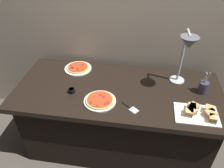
% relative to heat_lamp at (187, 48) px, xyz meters
% --- Properties ---
extents(ground_plane, '(8.00, 8.00, 0.00)m').
position_rel_heat_lamp_xyz_m(ground_plane, '(-0.55, -0.10, -1.17)').
color(ground_plane, '#4C443D').
extents(back_wall, '(4.40, 0.04, 2.40)m').
position_rel_heat_lamp_xyz_m(back_wall, '(-0.55, 0.40, 0.03)').
color(back_wall, tan).
rests_on(back_wall, ground_plane).
extents(buffet_table, '(1.90, 0.84, 0.76)m').
position_rel_heat_lamp_xyz_m(buffet_table, '(-0.55, -0.10, -0.79)').
color(buffet_table, black).
rests_on(buffet_table, ground_plane).
extents(heat_lamp, '(0.15, 0.29, 0.53)m').
position_rel_heat_lamp_xyz_m(heat_lamp, '(0.00, 0.00, 0.00)').
color(heat_lamp, '#B7BABF').
rests_on(heat_lamp, buffet_table).
extents(pizza_plate_front, '(0.28, 0.28, 0.03)m').
position_rel_heat_lamp_xyz_m(pizza_plate_front, '(-1.00, 0.17, -0.40)').
color(pizza_plate_front, white).
rests_on(pizza_plate_front, buffet_table).
extents(pizza_plate_center, '(0.28, 0.28, 0.03)m').
position_rel_heat_lamp_xyz_m(pizza_plate_center, '(-0.68, -0.30, -0.40)').
color(pizza_plate_center, white).
rests_on(pizza_plate_center, buffet_table).
extents(sandwich_platter, '(0.34, 0.24, 0.06)m').
position_rel_heat_lamp_xyz_m(sandwich_platter, '(0.13, -0.33, -0.39)').
color(sandwich_platter, white).
rests_on(sandwich_platter, buffet_table).
extents(sauce_cup_near, '(0.06, 0.06, 0.04)m').
position_rel_heat_lamp_xyz_m(sauce_cup_near, '(-0.95, -0.22, -0.39)').
color(sauce_cup_near, black).
rests_on(sauce_cup_near, buffet_table).
extents(utensil_holder, '(0.08, 0.08, 0.22)m').
position_rel_heat_lamp_xyz_m(utensil_holder, '(0.21, -0.03, -0.36)').
color(utensil_holder, '#383347').
rests_on(utensil_holder, buffet_table).
extents(serving_spatula, '(0.16, 0.13, 0.01)m').
position_rel_heat_lamp_xyz_m(serving_spatula, '(-0.41, -0.34, -0.41)').
color(serving_spatula, '#B7BABF').
rests_on(serving_spatula, buffet_table).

